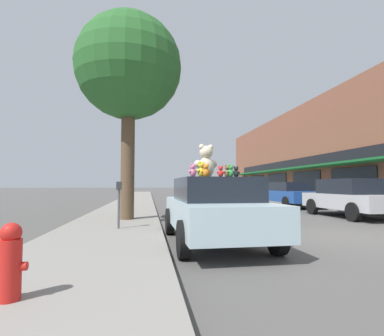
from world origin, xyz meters
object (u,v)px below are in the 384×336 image
object	(u,v)px
teddy_bear_red	(221,172)
fire_hydrant	(10,261)
teddy_bear_orange	(206,171)
teddy_bear_white	(205,175)
parking_meter	(119,198)
plush_art_car	(214,208)
teddy_bear_yellow	(201,170)
teddy_bear_blue	(208,172)
parked_car_far_right	(288,194)
teddy_bear_pink	(193,171)
teddy_bear_giant	(206,162)
parked_car_far_center	(351,197)
street_tree	(129,68)
teddy_bear_green	(231,171)
teddy_bear_black	(236,172)
teddy_bear_brown	(227,171)

from	to	relation	value
teddy_bear_red	fire_hydrant	size ratio (longest dim) A/B	0.30
teddy_bear_orange	fire_hydrant	xyz separation A→B (m)	(-2.61, -2.88, -1.09)
teddy_bear_white	parking_meter	bearing A→B (deg)	53.68
plush_art_car	parking_meter	size ratio (longest dim) A/B	3.50
teddy_bear_orange	teddy_bear_yellow	xyz separation A→B (m)	(-0.02, 0.44, 0.04)
parking_meter	teddy_bear_yellow	bearing A→B (deg)	-40.63
parking_meter	fire_hydrant	bearing A→B (deg)	-96.95
teddy_bear_blue	parked_car_far_right	bearing A→B (deg)	168.64
teddy_bear_pink	teddy_bear_red	world-z (taller)	teddy_bear_pink
teddy_bear_giant	teddy_bear_white	world-z (taller)	teddy_bear_giant
teddy_bear_giant	parked_car_far_center	size ratio (longest dim) A/B	0.18
teddy_bear_giant	teddy_bear_pink	distance (m)	0.99
street_tree	teddy_bear_giant	bearing A→B (deg)	-59.33
teddy_bear_giant	parked_car_far_right	size ratio (longest dim) A/B	0.17
parking_meter	plush_art_car	bearing A→B (deg)	-33.52
teddy_bear_yellow	teddy_bear_blue	size ratio (longest dim) A/B	1.03
parked_car_far_right	parking_meter	bearing A→B (deg)	-136.63
teddy_bear_orange	parked_car_far_right	size ratio (longest dim) A/B	0.06
teddy_bear_red	teddy_bear_orange	bearing A→B (deg)	-25.04
teddy_bear_green	teddy_bear_blue	size ratio (longest dim) A/B	0.76
teddy_bear_white	teddy_bear_giant	bearing A→B (deg)	145.64
teddy_bear_black	teddy_bear_yellow	xyz separation A→B (m)	(-0.67, 0.49, 0.07)
teddy_bear_giant	parked_car_far_right	distance (m)	12.25
plush_art_car	fire_hydrant	xyz separation A→B (m)	(-2.93, -3.49, -0.25)
teddy_bear_orange	teddy_bear_yellow	size ratio (longest dim) A/B	0.78
teddy_bear_green	street_tree	xyz separation A→B (m)	(-2.46, 4.41, 3.83)
teddy_bear_brown	teddy_bear_blue	xyz separation A→B (m)	(-0.14, 1.41, 0.04)
teddy_bear_blue	fire_hydrant	distance (m)	5.47
teddy_bear_pink	fire_hydrant	distance (m)	3.85
fire_hydrant	teddy_bear_orange	bearing A→B (deg)	47.73
teddy_bear_yellow	teddy_bear_white	bearing A→B (deg)	-140.55
plush_art_car	fire_hydrant	size ratio (longest dim) A/B	5.62
plush_art_car	street_tree	world-z (taller)	street_tree
teddy_bear_orange	teddy_bear_brown	world-z (taller)	teddy_bear_orange
teddy_bear_red	plush_art_car	bearing A→B (deg)	-77.87
teddy_bear_giant	teddy_bear_white	bearing A→B (deg)	-110.74
teddy_bear_brown	parking_meter	xyz separation A→B (m)	(-2.51, 2.00, -0.67)
teddy_bear_white	teddy_bear_red	distance (m)	1.94
teddy_bear_blue	parked_car_far_center	world-z (taller)	teddy_bear_blue
teddy_bear_black	teddy_bear_giant	bearing A→B (deg)	-61.13
teddy_bear_black	parked_car_far_right	size ratio (longest dim) A/B	0.05
fire_hydrant	street_tree	bearing A→B (deg)	84.56
teddy_bear_orange	teddy_bear_black	size ratio (longest dim) A/B	1.22
teddy_bear_yellow	teddy_bear_brown	distance (m)	0.60
parked_car_far_right	parking_meter	size ratio (longest dim) A/B	3.76
teddy_bear_blue	parked_car_far_right	world-z (taller)	teddy_bear_blue
teddy_bear_black	teddy_bear_blue	xyz separation A→B (m)	(-0.28, 1.61, 0.06)
teddy_bear_giant	teddy_bear_blue	size ratio (longest dim) A/B	2.25
teddy_bear_white	parked_car_far_center	size ratio (longest dim) A/B	0.05
teddy_bear_brown	parking_meter	world-z (taller)	teddy_bear_brown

